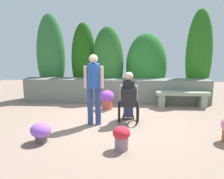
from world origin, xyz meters
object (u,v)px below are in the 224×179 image
(stone_bench, at_px, (182,96))
(flower_pot_terracotta_by_wall, at_px, (41,131))
(flower_pot_purple_near, at_px, (107,99))
(flower_pot_red_accent, at_px, (122,137))
(person_in_wheelchair, at_px, (129,99))
(person_standing_companion, at_px, (94,85))

(stone_bench, xyz_separation_m, flower_pot_terracotta_by_wall, (-3.58, -2.94, -0.10))
(flower_pot_purple_near, height_order, flower_pot_terracotta_by_wall, flower_pot_purple_near)
(flower_pot_terracotta_by_wall, bearing_deg, flower_pot_red_accent, -8.44)
(flower_pot_terracotta_by_wall, bearing_deg, flower_pot_purple_near, 64.93)
(flower_pot_purple_near, distance_m, flower_pot_terracotta_by_wall, 2.79)
(person_in_wheelchair, relative_size, person_standing_companion, 0.75)
(flower_pot_red_accent, bearing_deg, flower_pot_purple_near, 100.34)
(stone_bench, distance_m, person_in_wheelchair, 2.35)
(person_in_wheelchair, relative_size, flower_pot_red_accent, 2.82)
(flower_pot_purple_near, distance_m, flower_pot_red_accent, 2.82)
(stone_bench, xyz_separation_m, flower_pot_purple_near, (-2.40, -0.42, -0.00))
(stone_bench, bearing_deg, flower_pot_red_accent, -125.81)
(flower_pot_purple_near, bearing_deg, person_standing_companion, -98.86)
(stone_bench, xyz_separation_m, flower_pot_red_accent, (-1.89, -3.19, -0.07))
(person_standing_companion, xyz_separation_m, flower_pot_purple_near, (0.21, 1.38, -0.69))
(stone_bench, distance_m, flower_pot_terracotta_by_wall, 4.64)
(stone_bench, relative_size, person_in_wheelchair, 1.27)
(flower_pot_purple_near, bearing_deg, flower_pot_red_accent, -79.66)
(flower_pot_red_accent, bearing_deg, person_standing_companion, 117.29)
(flower_pot_red_accent, bearing_deg, stone_bench, 59.33)
(person_in_wheelchair, relative_size, flower_pot_terracotta_by_wall, 3.08)
(person_standing_companion, xyz_separation_m, flower_pot_red_accent, (0.72, -1.40, -0.76))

